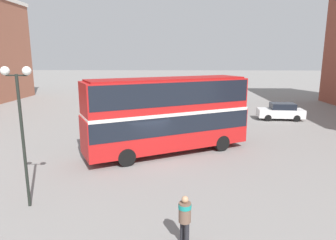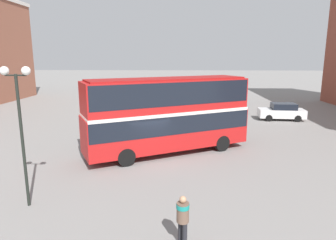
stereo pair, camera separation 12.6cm
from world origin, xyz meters
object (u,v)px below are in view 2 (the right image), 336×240
Objects in this scene: double_decker_bus at (168,111)px; parked_car_side_street at (130,104)px; parked_car_kerb_far at (282,112)px; pedestrian_foreground at (183,215)px; street_lamp_twin_globe at (19,107)px; parked_car_kerb_near at (158,114)px.

double_decker_bus reaches higher than parked_car_side_street.
double_decker_bus is 15.24m from parked_car_kerb_far.
pedestrian_foreground is at bearing -112.43° from double_decker_bus.
double_decker_bus is 1.84× the size of street_lamp_twin_globe.
parked_car_kerb_near is (-1.33, 8.98, -1.93)m from double_decker_bus.
double_decker_bus is at bearing 52.83° from street_lamp_twin_globe.
parked_car_kerb_near is 0.99× the size of parked_car_side_street.
parked_car_side_street is 0.84× the size of street_lamp_twin_globe.
street_lamp_twin_globe reaches higher than pedestrian_foreground.
double_decker_bus is at bearing -92.67° from parked_car_kerb_near.
pedestrian_foreground reaches higher than parked_car_side_street.
parked_car_side_street is at bearing 80.64° from double_decker_bus.
parked_car_kerb_far is at bearing 48.06° from street_lamp_twin_globe.
parked_car_kerb_far is 24.39m from street_lamp_twin_globe.
street_lamp_twin_globe is at bearing 51.63° from parked_car_kerb_far.
pedestrian_foreground is 0.39× the size of parked_car_kerb_far.
parked_car_kerb_near is 17.08m from street_lamp_twin_globe.
parked_car_kerb_near is at bearing 109.33° from parked_car_side_street.
double_decker_bus reaches higher than parked_car_kerb_far.
street_lamp_twin_globe is at bearing -115.47° from parked_car_kerb_near.
parked_car_kerb_near is at bearing 75.61° from street_lamp_twin_globe.
pedestrian_foreground is 7.50m from street_lamp_twin_globe.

